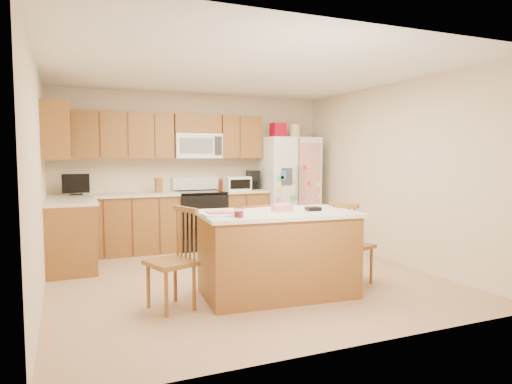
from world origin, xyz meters
name	(u,v)px	position (x,y,z in m)	size (l,w,h in m)	color
ground	(243,277)	(0.00, 0.00, 0.00)	(4.50, 4.50, 0.00)	#A16F4B
room_shell	(243,160)	(0.00, 0.00, 1.44)	(4.60, 4.60, 2.52)	beige
cabinetry	(139,194)	(-0.98, 1.79, 0.91)	(3.36, 1.56, 2.15)	brown
stove	(200,219)	(0.00, 1.94, 0.47)	(0.76, 0.65, 1.13)	black
refrigerator	(288,189)	(1.57, 1.87, 0.92)	(0.90, 0.79, 2.04)	white
island	(277,253)	(0.08, -0.80, 0.46)	(1.72, 1.09, 0.99)	brown
windsor_chair_left	(173,261)	(-1.05, -0.81, 0.47)	(0.52, 0.54, 1.00)	brown
windsor_chair_back	(250,245)	(0.00, -0.22, 0.44)	(0.48, 0.46, 0.92)	brown
windsor_chair_right	(351,245)	(1.06, -0.75, 0.45)	(0.51, 0.52, 0.96)	brown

